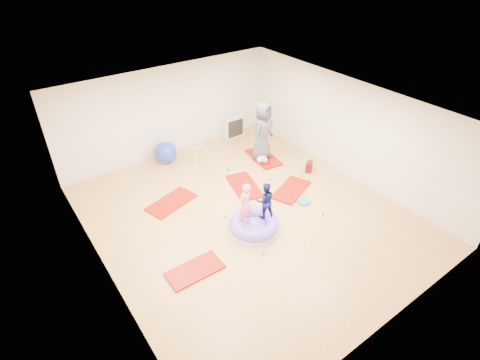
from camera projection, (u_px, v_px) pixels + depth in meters
room at (248, 168)px, 8.68m from camera, size 7.01×8.01×2.81m
gym_mat_front_left at (195, 270)px, 7.88m from camera, size 1.19×0.61×0.05m
gym_mat_mid_left at (171, 202)px, 9.84m from camera, size 1.43×1.00×0.05m
gym_mat_center_back at (244, 186)px, 10.48m from camera, size 0.96×1.44×0.05m
gym_mat_right at (291, 190)px, 10.32m from camera, size 1.41×1.06×0.05m
gym_mat_rear_right at (264, 158)px, 11.79m from camera, size 0.83×1.38×0.05m
inflatable_cushion at (254, 225)px, 8.90m from camera, size 1.21×1.21×0.38m
child_pink at (245, 203)px, 8.39m from camera, size 0.45×0.34×1.10m
child_navy at (265, 199)px, 8.65m from camera, size 0.57×0.52×0.93m
adult_caregiver at (263, 131)px, 11.25m from camera, size 1.05×0.88×1.83m
infant at (262, 159)px, 11.44m from camera, size 0.35×0.36×0.21m
ball_pit_balls at (259, 196)px, 10.07m from camera, size 3.56×3.39×0.07m
exercise_ball_blue at (166, 152)px, 11.43m from camera, size 0.67×0.67×0.67m
exercise_ball_orange at (165, 157)px, 11.45m from camera, size 0.43×0.43×0.43m
infant_play_gym at (199, 151)px, 11.51m from camera, size 0.66×0.63×0.51m
cube_shelf at (233, 127)px, 12.89m from camera, size 0.71×0.35×0.71m
balance_disc at (304, 201)px, 9.87m from camera, size 0.34×0.34×0.08m
backpack at (309, 167)px, 11.08m from camera, size 0.31×0.28×0.31m
yellow_toy at (206, 268)px, 7.94m from camera, size 0.20×0.20×0.03m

